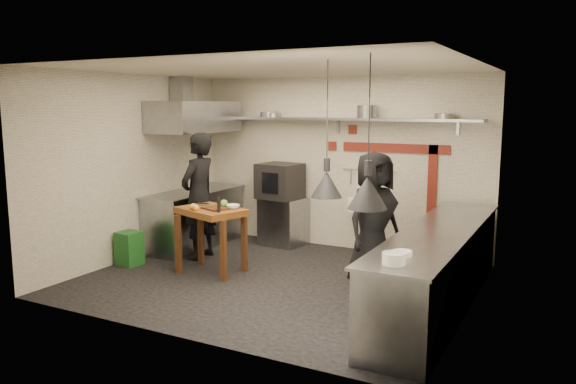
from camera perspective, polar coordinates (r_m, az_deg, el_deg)
The scene contains 47 objects.
floor at distance 7.65m, azimuth -1.20°, elevation -8.97°, with size 5.00×5.00×0.00m, color black.
ceiling at distance 7.30m, azimuth -1.27°, elevation 12.45°, with size 5.00×5.00×0.00m, color beige.
wall_back at distance 9.23m, azimuth 5.12°, elevation 2.95°, with size 5.00×0.04×2.80m, color silver.
wall_front at distance 5.63m, azimuth -11.69°, elevation -0.94°, with size 5.00×0.04×2.80m, color silver.
wall_left at distance 8.83m, azimuth -15.57°, elevation 2.40°, with size 0.04×4.20×2.80m, color silver.
wall_right at distance 6.52m, azimuth 18.34°, elevation 0.11°, with size 0.04×4.20×2.80m, color silver.
red_band_horiz at distance 8.86m, azimuth 10.78°, elevation 4.40°, with size 1.70×0.02×0.14m, color maroon.
red_band_vert at distance 8.76m, azimuth 14.45°, elevation 1.07°, with size 0.14×0.02×1.10m, color maroon.
red_tile_a at distance 9.08m, azimuth 6.58°, elevation 6.31°, with size 0.14×0.02×0.14m, color maroon.
red_tile_b at distance 9.22m, azimuth 4.52°, elevation 4.70°, with size 0.14×0.02×0.14m, color maroon.
back_shelf at distance 9.02m, azimuth 4.74°, elevation 7.40°, with size 4.60×0.34×0.04m, color slate.
shelf_bracket_left at distance 10.05m, azimuth -5.01°, elevation 6.97°, with size 0.04×0.06×0.24m, color slate.
shelf_bracket_mid at distance 9.16m, azimuth 5.10°, elevation 6.79°, with size 0.04×0.06×0.24m, color slate.
shelf_bracket_right at distance 8.60m, azimuth 16.92°, elevation 6.32°, with size 0.04×0.06×0.24m, color slate.
pan_far_left at distance 9.55m, azimuth -1.97°, elevation 7.89°, with size 0.29×0.29×0.09m, color slate.
pan_mid_left at distance 9.51m, azimuth -1.53°, elevation 7.83°, with size 0.25×0.25×0.07m, color slate.
stock_pot at distance 8.82m, azimuth 8.00°, elevation 8.09°, with size 0.30×0.30×0.20m, color slate.
pan_right at distance 8.49m, azimuth 15.58°, elevation 7.43°, with size 0.27×0.27×0.08m, color slate.
oven_stand at distance 9.49m, azimuth -0.45°, elevation -2.97°, with size 0.67×0.61×0.80m, color slate.
combi_oven at distance 9.33m, azimuth -0.83°, elevation 1.13°, with size 0.65×0.60×0.58m, color black.
oven_door at distance 9.12m, azimuth -1.50°, elevation 0.95°, with size 0.45×0.03×0.46m, color maroon.
oven_glass at distance 9.07m, azimuth -1.84°, elevation 0.90°, with size 0.32×0.01×0.34m, color black.
hand_sink at distance 8.95m, azimuth 7.87°, elevation -1.29°, with size 0.46×0.34×0.22m, color white.
sink_tap at distance 8.92m, azimuth 7.89°, elevation -0.15°, with size 0.03×0.03×0.14m, color slate.
sink_drain at distance 9.00m, azimuth 7.72°, elevation -4.09°, with size 0.06×0.06×0.66m, color slate.
utensil_rail at distance 9.00m, azimuth 8.25°, elevation 2.23°, with size 0.02×0.02×0.90m, color slate.
counter_right at distance 6.79m, azimuth 15.01°, elevation -7.63°, with size 0.70×3.80×0.90m, color slate.
counter_right_top at distance 6.67m, azimuth 15.17°, elevation -3.80°, with size 0.76×3.90×0.03m, color slate.
plate_stack at distance 5.11m, azimuth 10.73°, elevation -6.67°, with size 0.21×0.21×0.11m, color white.
small_bowl_right at distance 5.42m, azimuth 11.52°, elevation -6.13°, with size 0.19×0.19×0.05m, color white.
counter_left at distance 9.54m, azimuth -9.48°, elevation -2.72°, with size 0.70×1.90×0.90m, color slate.
counter_left_top at distance 9.46m, azimuth -9.55°, elevation 0.04°, with size 0.76×2.00×0.03m, color slate.
extractor_hood at distance 9.32m, azimuth -9.49°, elevation 7.54°, with size 0.78×1.60×0.50m, color slate.
hood_duct at distance 9.48m, azimuth -10.78°, elevation 9.94°, with size 0.28×0.28×0.50m, color slate.
green_bin at distance 8.62m, azimuth -15.82°, elevation -5.54°, with size 0.31×0.31×0.50m, color #1A561F.
prep_table at distance 7.97m, azimuth -7.79°, elevation -4.89°, with size 0.92×0.64×0.92m, color brown, non-canonical shape.
cutting_board at distance 7.78m, azimuth -7.46°, elevation -1.66°, with size 0.34×0.24×0.03m, color #462613.
pepper_mill at distance 7.54m, azimuth -7.04°, elevation -1.31°, with size 0.05×0.05×0.20m, color black.
lemon_a at distance 7.81m, azimuth -9.62°, elevation -1.47°, with size 0.09×0.09×0.09m, color gold.
lemon_b at distance 7.73m, azimuth -9.34°, elevation -1.58°, with size 0.08×0.08×0.08m, color gold.
veg_ball at distance 7.93m, azimuth -6.52°, elevation -1.17°, with size 0.11×0.11×0.11m, color #5F9940.
steel_tray at distance 8.11m, azimuth -8.66°, elevation -1.25°, with size 0.16×0.11×0.03m, color slate.
bowl at distance 7.79m, azimuth -5.61°, elevation -1.49°, with size 0.18×0.18×0.06m, color white.
heat_lamp_near at distance 5.90m, azimuth 4.00°, elevation 6.34°, with size 0.33×0.33×1.43m, color black, non-canonical shape.
heat_lamp_far at distance 5.17m, azimuth 8.22°, elevation 6.03°, with size 0.37×0.37×1.41m, color black, non-canonical shape.
chef_left at distance 8.66m, azimuth -9.06°, elevation -0.41°, with size 0.70×0.46×1.93m, color black.
chef_right at distance 7.33m, azimuth 8.69°, elevation -2.78°, with size 0.86×0.56×1.75m, color black.
Camera 1 is at (3.54, -6.37, 2.33)m, focal length 35.00 mm.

